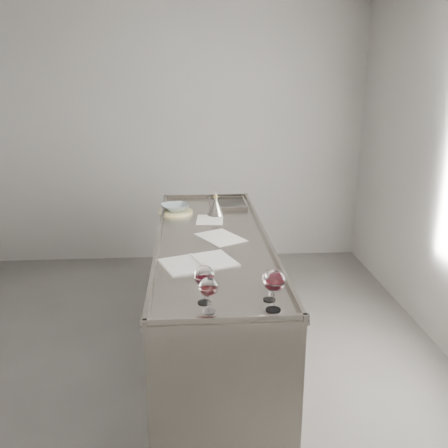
{
  "coord_description": "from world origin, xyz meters",
  "views": [
    {
      "loc": [
        0.35,
        -2.92,
        2.03
      ],
      "look_at": [
        0.58,
        0.39,
        1.02
      ],
      "focal_mm": 40.0,
      "sensor_mm": 36.0,
      "label": 1
    }
  ],
  "objects": [
    {
      "name": "room_shell",
      "position": [
        0.0,
        0.0,
        1.4
      ],
      "size": [
        4.54,
        5.04,
        2.84
      ],
      "color": "#504E4B",
      "rests_on": "ground"
    },
    {
      "name": "counter",
      "position": [
        0.5,
        0.3,
        0.47
      ],
      "size": [
        0.77,
        2.42,
        0.97
      ],
      "color": "gray",
      "rests_on": "ground"
    },
    {
      "name": "wine_glass_left",
      "position": [
        0.43,
        -0.78,
        1.07
      ],
      "size": [
        0.09,
        0.09,
        0.18
      ],
      "rotation": [
        0.0,
        0.0,
        -0.15
      ],
      "color": "white",
      "rests_on": "counter"
    },
    {
      "name": "wine_glass_middle",
      "position": [
        0.41,
        -0.68,
        1.08
      ],
      "size": [
        0.1,
        0.1,
        0.2
      ],
      "rotation": [
        0.0,
        0.0,
        -0.16
      ],
      "color": "white",
      "rests_on": "counter"
    },
    {
      "name": "wine_glass_right",
      "position": [
        0.74,
        -0.78,
        1.09
      ],
      "size": [
        0.11,
        0.11,
        0.21
      ],
      "rotation": [
        0.0,
        0.0,
        -0.36
      ],
      "color": "white",
      "rests_on": "counter"
    },
    {
      "name": "wine_glass_small",
      "position": [
        0.74,
        -0.67,
        1.05
      ],
      "size": [
        0.08,
        0.08,
        0.16
      ],
      "rotation": [
        0.0,
        0.0,
        -0.09
      ],
      "color": "white",
      "rests_on": "counter"
    },
    {
      "name": "notebook",
      "position": [
        0.39,
        -0.15,
        0.95
      ],
      "size": [
        0.49,
        0.42,
        0.02
      ],
      "rotation": [
        0.0,
        0.0,
        0.35
      ],
      "color": "white",
      "rests_on": "counter"
    },
    {
      "name": "loose_paper_top",
      "position": [
        0.56,
        0.33,
        0.94
      ],
      "size": [
        0.37,
        0.41,
        0.0
      ],
      "primitive_type": "cube",
      "rotation": [
        0.0,
        0.0,
        0.5
      ],
      "color": "silver",
      "rests_on": "counter"
    },
    {
      "name": "loose_paper_under",
      "position": [
        0.5,
        0.76,
        0.94
      ],
      "size": [
        0.23,
        0.3,
        0.0
      ],
      "primitive_type": "cube",
      "rotation": [
        0.0,
        0.0,
        -0.08
      ],
      "color": "white",
      "rests_on": "counter"
    },
    {
      "name": "trivet",
      "position": [
        0.23,
        0.99,
        0.95
      ],
      "size": [
        0.37,
        0.37,
        0.02
      ],
      "primitive_type": "cylinder",
      "rotation": [
        0.0,
        0.0,
        -0.41
      ],
      "color": "beige",
      "rests_on": "counter"
    },
    {
      "name": "ceramic_bowl",
      "position": [
        0.23,
        0.99,
        0.99
      ],
      "size": [
        0.27,
        0.27,
        0.05
      ],
      "primitive_type": "imported",
      "rotation": [
        0.0,
        0.0,
        0.28
      ],
      "color": "#91A3A8",
      "rests_on": "trivet"
    },
    {
      "name": "wine_funnel",
      "position": [
        0.55,
        0.89,
        1.0
      ],
      "size": [
        0.14,
        0.14,
        0.2
      ],
      "rotation": [
        0.0,
        0.0,
        0.16
      ],
      "color": "gray",
      "rests_on": "counter"
    }
  ]
}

